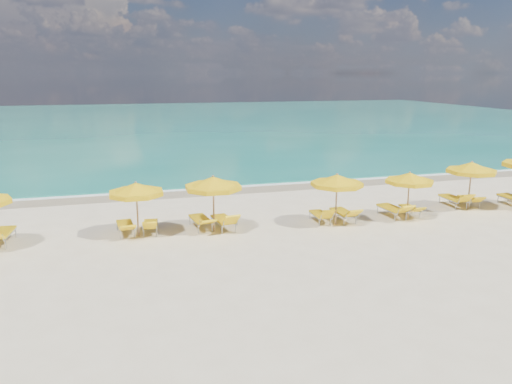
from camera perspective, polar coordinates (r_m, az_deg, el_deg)
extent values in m
plane|color=beige|center=(20.53, 1.12, -4.20)|extent=(120.00, 120.00, 0.00)
cube|color=#157662|center=(67.28, -10.69, 7.88)|extent=(120.00, 80.00, 0.30)
cube|color=tan|center=(27.46, -3.28, 0.31)|extent=(120.00, 2.60, 0.01)
cube|color=white|center=(28.22, -3.62, 0.67)|extent=(120.00, 1.20, 0.03)
cube|color=white|center=(36.29, -15.86, 3.04)|extent=(14.00, 0.36, 0.05)
cube|color=white|center=(45.29, 2.20, 5.51)|extent=(18.00, 0.30, 0.05)
cylinder|color=#A57C52|center=(19.88, -13.42, -2.02)|extent=(0.07, 0.07, 2.09)
cone|color=yellow|center=(19.67, -13.56, 0.45)|extent=(2.79, 2.79, 0.42)
cylinder|color=yellow|center=(19.71, -13.52, -0.13)|extent=(2.81, 2.81, 0.17)
sphere|color=#A57C52|center=(19.62, -13.59, 1.06)|extent=(0.09, 0.09, 0.09)
cylinder|color=#A57C52|center=(19.93, -4.87, -1.47)|extent=(0.07, 0.07, 2.22)
cone|color=yellow|center=(19.71, -4.92, 1.15)|extent=(2.98, 2.98, 0.44)
cylinder|color=yellow|center=(19.76, -4.91, 0.53)|extent=(3.01, 3.01, 0.18)
sphere|color=#A57C52|center=(19.67, -4.93, 1.79)|extent=(0.10, 0.10, 0.10)
cylinder|color=#A57C52|center=(21.04, 9.15, -0.94)|extent=(0.07, 0.07, 2.12)
cone|color=yellow|center=(20.84, 9.24, 1.43)|extent=(2.74, 2.74, 0.42)
cylinder|color=yellow|center=(20.88, 9.22, 0.88)|extent=(2.76, 2.76, 0.17)
sphere|color=#A57C52|center=(20.80, 9.27, 2.02)|extent=(0.09, 0.09, 0.09)
cylinder|color=#A57C52|center=(22.67, 17.01, -0.46)|extent=(0.06, 0.06, 2.01)
cone|color=yellow|center=(22.49, 17.15, 1.64)|extent=(2.61, 2.61, 0.40)
cylinder|color=yellow|center=(22.53, 17.12, 1.15)|extent=(2.63, 2.63, 0.16)
sphere|color=#A57C52|center=(22.46, 17.19, 2.15)|extent=(0.09, 0.09, 0.09)
cylinder|color=#A57C52|center=(25.23, 23.24, 0.62)|extent=(0.07, 0.07, 2.19)
cone|color=yellow|center=(25.06, 23.43, 2.67)|extent=(2.90, 2.90, 0.44)
cylinder|color=yellow|center=(25.10, 23.38, 2.19)|extent=(2.92, 2.92, 0.18)
sphere|color=#A57C52|center=(25.02, 23.48, 3.17)|extent=(0.10, 0.10, 0.10)
cube|color=yellow|center=(20.97, -27.04, -4.13)|extent=(0.77, 1.50, 0.09)
cube|color=yellow|center=(20.46, -14.72, -3.61)|extent=(0.70, 1.35, 0.08)
cube|color=yellow|center=(19.54, -14.45, -3.97)|extent=(0.63, 0.64, 0.34)
cube|color=yellow|center=(20.42, -11.96, -3.57)|extent=(0.65, 1.25, 0.07)
cube|color=yellow|center=(19.59, -12.06, -3.74)|extent=(0.58, 0.53, 0.42)
cube|color=yellow|center=(20.62, -6.39, -3.05)|extent=(0.79, 1.44, 0.08)
cube|color=yellow|center=(19.68, -5.57, -3.43)|extent=(0.69, 0.71, 0.33)
cube|color=yellow|center=(20.46, -3.80, -3.11)|extent=(0.81, 1.47, 0.09)
cube|color=yellow|center=(19.55, -2.88, -3.20)|extent=(0.69, 0.62, 0.50)
cube|color=yellow|center=(21.50, 7.29, -2.51)|extent=(0.57, 1.24, 0.08)
cube|color=yellow|center=(20.72, 8.13, -2.53)|extent=(0.56, 0.46, 0.47)
cube|color=yellow|center=(21.87, 9.86, -2.23)|extent=(0.67, 1.37, 0.08)
cube|color=yellow|center=(21.03, 11.07, -2.39)|extent=(0.63, 0.60, 0.43)
cube|color=yellow|center=(22.90, 15.19, -1.75)|extent=(0.75, 1.46, 0.09)
cube|color=yellow|center=(22.09, 16.69, -1.88)|extent=(0.68, 0.65, 0.44)
cube|color=yellow|center=(23.44, 17.11, -1.72)|extent=(0.62, 1.19, 0.07)
cube|color=yellow|center=(22.71, 18.05, -1.92)|extent=(0.56, 0.56, 0.32)
cube|color=yellow|center=(25.65, 21.53, -0.62)|extent=(0.66, 1.42, 0.09)
cube|color=yellow|center=(24.86, 22.84, -0.66)|extent=(0.64, 0.58, 0.48)
cube|color=yellow|center=(26.09, 23.12, -0.67)|extent=(0.75, 1.28, 0.07)
cube|color=yellow|center=(25.35, 24.02, -0.79)|extent=(0.62, 0.61, 0.36)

